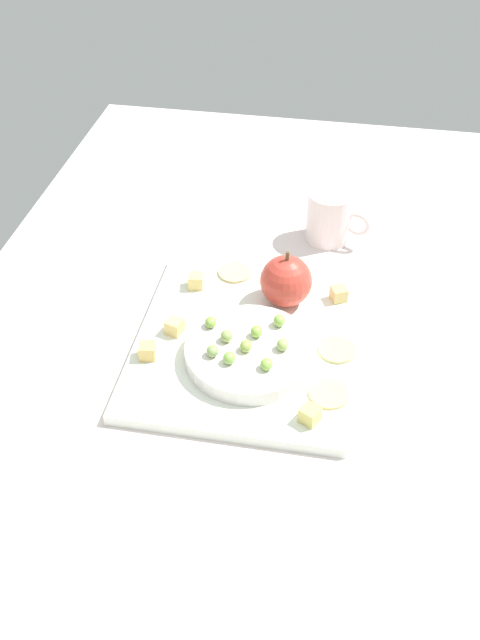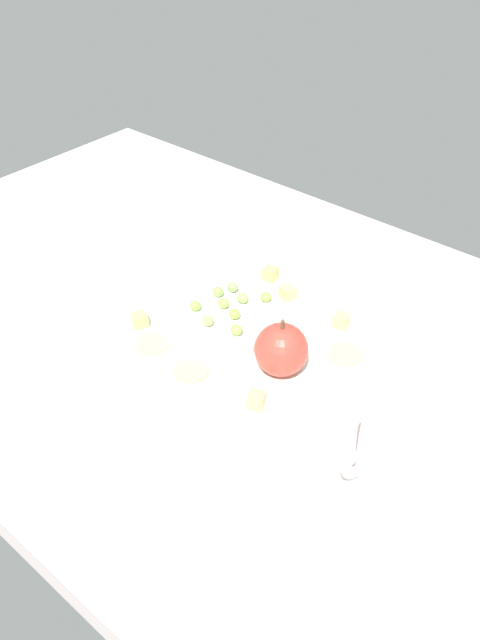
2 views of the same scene
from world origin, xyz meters
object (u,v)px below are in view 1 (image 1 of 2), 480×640
grape_6 (279,321)px  apple_whole (286,281)px  grape_4 (283,345)px  grape_7 (267,364)px  cheese_cube_2 (196,281)px  grape_2 (227,336)px  cracker_0 (235,272)px  cheese_cube_1 (174,326)px  cheese_cube_3 (310,415)px  grape_1 (211,322)px  grape_3 (246,346)px  platter (249,343)px  serving_dish (250,353)px  grape_5 (229,358)px  cracker_2 (337,350)px  cracker_1 (329,394)px  cheese_cube_4 (147,351)px  cup (330,216)px  grape_0 (213,351)px  grape_8 (256,334)px  cheese_cube_0 (339,294)px

grape_6 → apple_whole: bearing=-179.1°
grape_4 → grape_7: bearing=-21.4°
cheese_cube_2 → grape_2: 14.49cm
cracker_0 → grape_2: 16.93cm
cheese_cube_1 → grape_6: (-1.40, 13.60, 1.90)cm
cheese_cube_3 → cracker_0: size_ratio=0.42×
cheese_cube_2 → grape_1: (10.28, 4.39, 1.79)cm
grape_3 → grape_6: (-5.38, 3.41, 0.08)cm
grape_6 → grape_1: bearing=-78.7°
platter → serving_dish: serving_dish is taller
serving_dish → grape_5: bearing=-31.7°
cheese_cube_2 → cracker_2: bearing=64.6°
cheese_cube_3 → cracker_1: size_ratio=0.42×
cheese_cube_2 → serving_dish: bearing=37.1°
cheese_cube_3 → cheese_cube_4: bearing=-108.3°
cheese_cube_3 → cracker_0: (-26.11, -13.59, -0.82)cm
grape_5 → cheese_cube_4: bearing=-96.9°
cheese_cube_1 → grape_6: size_ratio=1.19×
cheese_cube_2 → cheese_cube_4: (15.09, -2.81, 0.00)cm
grape_6 → cup: size_ratio=0.17×
cheese_cube_4 → grape_2: (-2.49, 9.72, 1.87)cm
cheese_cube_3 → grape_0: 14.47cm
cracker_0 → apple_whole: bearing=58.0°
serving_dish → grape_3: bearing=-25.5°
cheese_cube_4 → grape_8: grape_8 is taller
platter → apple_whole: 10.21cm
platter → cracker_2: cracker_2 is taller
cracker_1 → grape_5: 12.72cm
cheese_cube_2 → grape_0: grape_0 is taller
grape_3 → grape_8: size_ratio=1.00×
platter → grape_5: bearing=-10.4°
serving_dish → grape_6: grape_6 is taller
cup → serving_dish: bearing=-13.6°
grape_2 → cup: bearing=160.8°
platter → grape_0: size_ratio=19.02×
cup → cracker_1: bearing=4.7°
platter → grape_5: grape_5 is taller
grape_3 → grape_4: (-1.00, 4.42, 0.02)cm
cheese_cube_3 → grape_4: grape_4 is taller
serving_dish → grape_1: grape_1 is taller
cheese_cube_0 → grape_6: bearing=-37.7°
cheese_cube_1 → cheese_cube_3: 22.61cm
cheese_cube_0 → cracker_2: 10.57cm
grape_4 → grape_5: size_ratio=1.00×
cheese_cube_2 → grape_1: 11.32cm
grape_4 → grape_7: 3.98cm
grape_4 → grape_5: bearing=-60.2°
cheese_cube_1 → grape_8: size_ratio=1.19×
grape_1 → grape_7: same height
grape_2 → grape_3: 3.01cm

